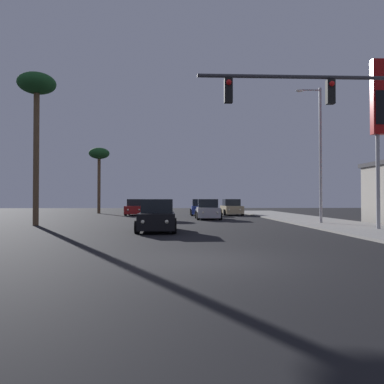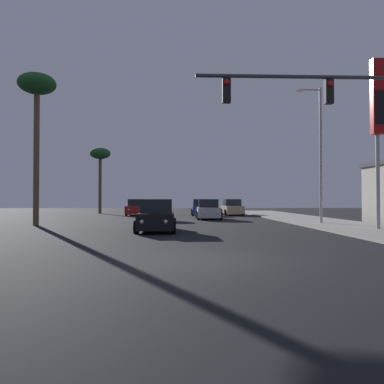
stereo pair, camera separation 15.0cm
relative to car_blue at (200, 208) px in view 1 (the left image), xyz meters
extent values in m
plane|color=black|center=(-1.67, -28.39, -0.76)|extent=(120.00, 120.00, 0.00)
cube|color=gray|center=(7.83, -18.39, -0.70)|extent=(5.00, 60.00, 0.12)
cube|color=navy|center=(0.00, -0.04, -0.18)|extent=(1.89, 4.24, 0.80)
cube|color=black|center=(0.00, 0.11, 0.57)|extent=(1.64, 2.03, 0.70)
cylinder|color=black|center=(-0.90, -1.34, -0.44)|extent=(0.24, 0.64, 0.64)
cylinder|color=black|center=(0.90, -1.34, -0.44)|extent=(0.24, 0.64, 0.64)
cylinder|color=black|center=(-0.90, 1.27, -0.44)|extent=(0.24, 0.64, 0.64)
cylinder|color=black|center=(0.90, 1.27, -0.44)|extent=(0.24, 0.64, 0.64)
sphere|color=#F2EACC|center=(-0.56, -2.16, -0.13)|extent=(0.18, 0.18, 0.18)
sphere|color=#F2EACC|center=(0.56, -2.16, -0.13)|extent=(0.18, 0.18, 0.18)
cube|color=tan|center=(3.33, 0.46, -0.18)|extent=(1.93, 4.25, 0.80)
cube|color=black|center=(3.33, 0.61, 0.57)|extent=(1.66, 2.05, 0.70)
cylinder|color=black|center=(2.43, -0.85, -0.44)|extent=(0.24, 0.64, 0.64)
cylinder|color=black|center=(4.23, -0.85, -0.44)|extent=(0.24, 0.64, 0.64)
cylinder|color=black|center=(2.43, 1.76, -0.44)|extent=(0.24, 0.64, 0.64)
cylinder|color=black|center=(4.23, 1.76, -0.44)|extent=(0.24, 0.64, 0.64)
sphere|color=#F2EACC|center=(2.78, -1.66, -0.13)|extent=(0.18, 0.18, 0.18)
sphere|color=#F2EACC|center=(3.89, -1.66, -0.13)|extent=(0.18, 0.18, 0.18)
cube|color=black|center=(-3.51, -19.05, -0.18)|extent=(1.89, 4.24, 0.80)
cube|color=black|center=(-3.51, -18.90, 0.57)|extent=(1.64, 2.04, 0.70)
cylinder|color=black|center=(-4.41, -20.35, -0.44)|extent=(0.24, 0.64, 0.64)
cylinder|color=black|center=(-2.61, -20.35, -0.44)|extent=(0.24, 0.64, 0.64)
cylinder|color=black|center=(-4.41, -17.75, -0.44)|extent=(0.24, 0.64, 0.64)
cylinder|color=black|center=(-2.61, -17.75, -0.44)|extent=(0.24, 0.64, 0.64)
sphere|color=#F2EACC|center=(-4.07, -21.17, -0.13)|extent=(0.18, 0.18, 0.18)
sphere|color=#F2EACC|center=(-2.95, -21.17, -0.13)|extent=(0.18, 0.18, 0.18)
cube|color=#B7B7BC|center=(0.17, -7.30, -0.18)|extent=(1.91, 4.25, 0.80)
cube|color=black|center=(0.17, -7.15, 0.57)|extent=(1.65, 2.04, 0.70)
cylinder|color=black|center=(-0.73, -8.60, -0.44)|extent=(0.24, 0.64, 0.64)
cylinder|color=black|center=(1.07, -8.60, -0.44)|extent=(0.24, 0.64, 0.64)
cylinder|color=black|center=(-0.73, -6.00, -0.44)|extent=(0.24, 0.64, 0.64)
cylinder|color=black|center=(1.07, -6.00, -0.44)|extent=(0.24, 0.64, 0.64)
sphere|color=#F2EACC|center=(-0.39, -9.42, -0.13)|extent=(0.18, 0.18, 0.18)
sphere|color=#F2EACC|center=(0.73, -9.42, -0.13)|extent=(0.18, 0.18, 0.18)
cube|color=maroon|center=(-6.70, 0.62, -0.18)|extent=(1.95, 4.26, 0.80)
cube|color=black|center=(-6.70, 0.77, 0.57)|extent=(1.67, 2.06, 0.70)
cylinder|color=black|center=(-7.60, -0.68, -0.44)|extent=(0.24, 0.64, 0.64)
cylinder|color=black|center=(-5.80, -0.68, -0.44)|extent=(0.24, 0.64, 0.64)
cylinder|color=black|center=(-7.60, 1.93, -0.44)|extent=(0.24, 0.64, 0.64)
cylinder|color=black|center=(-5.80, 1.93, -0.44)|extent=(0.24, 0.64, 0.64)
sphere|color=#F2EACC|center=(-7.26, -1.50, -0.13)|extent=(0.18, 0.18, 0.18)
sphere|color=#F2EACC|center=(-6.14, -1.50, -0.13)|extent=(0.18, 0.18, 0.18)
cylinder|color=#38383D|center=(2.07, -25.09, 5.46)|extent=(7.64, 0.14, 0.14)
cube|color=black|center=(3.21, -25.09, 4.91)|extent=(0.30, 0.24, 0.90)
sphere|color=red|center=(3.21, -25.23, 5.18)|extent=(0.20, 0.20, 0.20)
cube|color=black|center=(-0.61, -25.09, 4.91)|extent=(0.30, 0.24, 0.90)
sphere|color=red|center=(-0.61, -25.23, 5.18)|extent=(0.20, 0.20, 0.20)
cylinder|color=#99999E|center=(7.11, -14.23, 3.86)|extent=(0.18, 0.18, 9.00)
cylinder|color=#99999E|center=(6.41, -14.23, 8.21)|extent=(1.40, 0.10, 0.10)
ellipsoid|color=silver|center=(5.71, -14.23, 8.16)|extent=(0.50, 0.24, 0.20)
cylinder|color=#99999E|center=(8.17, -19.35, 1.86)|extent=(0.20, 0.20, 5.00)
cylinder|color=brown|center=(-11.55, 5.61, 2.53)|extent=(0.36, 0.36, 6.59)
ellipsoid|color=#1E5123|center=(-11.55, 5.61, 6.31)|extent=(2.40, 2.40, 1.32)
cylinder|color=brown|center=(-11.47, -14.39, 3.56)|extent=(0.36, 0.36, 8.65)
ellipsoid|color=#1E5123|center=(-11.47, -14.39, 8.37)|extent=(2.40, 2.40, 1.32)
camera|label=1|loc=(-2.53, -38.67, 0.93)|focal=35.00mm
camera|label=2|loc=(-2.38, -38.68, 0.93)|focal=35.00mm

